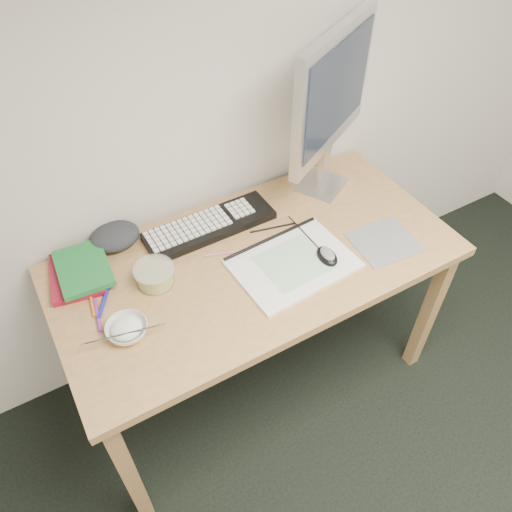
{
  "coord_description": "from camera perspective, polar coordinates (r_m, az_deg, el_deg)",
  "views": [
    {
      "loc": [
        -0.77,
        0.39,
        2.0
      ],
      "look_at": [
        -0.21,
        1.37,
        0.83
      ],
      "focal_mm": 35.0,
      "sensor_mm": 36.0,
      "label": 1
    }
  ],
  "objects": [
    {
      "name": "monitor",
      "position": [
        1.84,
        8.75,
        17.67
      ],
      "size": [
        0.49,
        0.29,
        0.63
      ],
      "rotation": [
        0.0,
        0.0,
        0.51
      ],
      "color": "silver",
      "rests_on": "desk"
    },
    {
      "name": "pencil_pink",
      "position": [
        1.75,
        -3.14,
        0.36
      ],
      "size": [
        0.17,
        0.07,
        0.01
      ],
      "primitive_type": "cylinder",
      "rotation": [
        0.0,
        1.57,
        -0.35
      ],
      "color": "#D56A93",
      "rests_on": "desk"
    },
    {
      "name": "marker_purple",
      "position": [
        1.64,
        -17.66,
        -6.42
      ],
      "size": [
        0.03,
        0.13,
        0.01
      ],
      "primitive_type": "cylinder",
      "rotation": [
        0.0,
        1.57,
        1.41
      ],
      "color": "purple",
      "rests_on": "desk"
    },
    {
      "name": "mouse",
      "position": [
        1.72,
        8.17,
        0.23
      ],
      "size": [
        0.07,
        0.11,
        0.03
      ],
      "primitive_type": "ellipsoid",
      "rotation": [
        0.0,
        0.0,
        -0.11
      ],
      "color": "black",
      "rests_on": "sketchpad"
    },
    {
      "name": "desk",
      "position": [
        1.79,
        0.06,
        -2.01
      ],
      "size": [
        1.4,
        0.7,
        0.75
      ],
      "color": "tan",
      "rests_on": "ground"
    },
    {
      "name": "marker_orange",
      "position": [
        1.68,
        -18.27,
        -5.06
      ],
      "size": [
        0.03,
        0.12,
        0.01
      ],
      "primitive_type": "cylinder",
      "rotation": [
        0.0,
        1.57,
        1.41
      ],
      "color": "orange",
      "rests_on": "desk"
    },
    {
      "name": "pencil_tan",
      "position": [
        1.73,
        0.67,
        -0.07
      ],
      "size": [
        0.17,
        0.08,
        0.01
      ],
      "primitive_type": "cylinder",
      "rotation": [
        0.0,
        1.57,
        -0.41
      ],
      "color": "tan",
      "rests_on": "desk"
    },
    {
      "name": "chopsticks",
      "position": [
        1.53,
        -14.71,
        -8.59
      ],
      "size": [
        0.24,
        0.07,
        0.02
      ],
      "primitive_type": "cylinder",
      "rotation": [
        0.0,
        1.57,
        -0.22
      ],
      "color": "silver",
      "rests_on": "rice_bowl"
    },
    {
      "name": "pencil_black",
      "position": [
        1.84,
        1.94,
        3.25
      ],
      "size": [
        0.17,
        0.05,
        0.01
      ],
      "primitive_type": "cylinder",
      "rotation": [
        0.0,
        1.57,
        -0.23
      ],
      "color": "black",
      "rests_on": "desk"
    },
    {
      "name": "cloth_lump",
      "position": [
        1.83,
        -15.85,
        2.16
      ],
      "size": [
        0.18,
        0.16,
        0.06
      ],
      "primitive_type": "ellipsoid",
      "rotation": [
        0.0,
        0.0,
        -0.3
      ],
      "color": "#272A2F",
      "rests_on": "desk"
    },
    {
      "name": "book_green",
      "position": [
        1.75,
        -19.14,
        -1.35
      ],
      "size": [
        0.18,
        0.24,
        0.02
      ],
      "primitive_type": "cube",
      "rotation": [
        0.0,
        0.0,
        -0.07
      ],
      "color": "#1C7133",
      "rests_on": "book_red"
    },
    {
      "name": "fruit_tub",
      "position": [
        1.67,
        -11.49,
        -2.18
      ],
      "size": [
        0.16,
        0.16,
        0.07
      ],
      "primitive_type": "cylinder",
      "rotation": [
        0.0,
        0.0,
        -0.18
      ],
      "color": "#D4CF4B",
      "rests_on": "desk"
    },
    {
      "name": "mousepad",
      "position": [
        1.85,
        14.44,
        1.61
      ],
      "size": [
        0.24,
        0.22,
        0.0
      ],
      "primitive_type": "cube",
      "rotation": [
        0.0,
        0.0,
        -0.08
      ],
      "color": "slate",
      "rests_on": "desk"
    },
    {
      "name": "marker_blue",
      "position": [
        1.67,
        -16.99,
        -4.95
      ],
      "size": [
        0.09,
        0.13,
        0.01
      ],
      "primitive_type": "cylinder",
      "rotation": [
        0.0,
        1.57,
        1.01
      ],
      "color": "#1B2196",
      "rests_on": "desk"
    },
    {
      "name": "rice_bowl",
      "position": [
        1.56,
        -14.51,
        -8.15
      ],
      "size": [
        0.15,
        0.15,
        0.04
      ],
      "primitive_type": "imported",
      "rotation": [
        0.0,
        0.0,
        0.25
      ],
      "color": "silver",
      "rests_on": "desk"
    },
    {
      "name": "keyboard",
      "position": [
        1.84,
        -5.3,
        3.47
      ],
      "size": [
        0.49,
        0.16,
        0.03
      ],
      "primitive_type": "cube",
      "rotation": [
        0.0,
        0.0,
        0.01
      ],
      "color": "black",
      "rests_on": "desk"
    },
    {
      "name": "book_red",
      "position": [
        1.77,
        -19.76,
        -1.99
      ],
      "size": [
        0.21,
        0.25,
        0.02
      ],
      "primitive_type": "cube",
      "rotation": [
        0.0,
        0.0,
        -0.2
      ],
      "color": "maroon",
      "rests_on": "desk"
    },
    {
      "name": "sketchpad",
      "position": [
        1.71,
        4.27,
        -0.88
      ],
      "size": [
        0.42,
        0.31,
        0.01
      ],
      "primitive_type": "cube",
      "rotation": [
        0.0,
        0.0,
        0.06
      ],
      "color": "white",
      "rests_on": "desk"
    }
  ]
}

